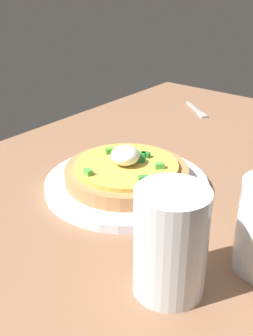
{
  "coord_description": "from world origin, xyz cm",
  "views": [
    {
      "loc": [
        44.58,
        31.86,
        33.2
      ],
      "look_at": [
        1.7,
        -2.71,
        6.14
      ],
      "focal_mm": 44.7,
      "sensor_mm": 36.0,
      "label": 1
    }
  ],
  "objects": [
    {
      "name": "fork",
      "position": [
        -36.0,
        -12.49,
        3.11
      ],
      "size": [
        7.63,
        9.23,
        0.5
      ],
      "rotation": [
        0.0,
        0.0,
        0.9
      ],
      "color": "#B7B7BC",
      "rests_on": "dining_table"
    },
    {
      "name": "dining_table",
      "position": [
        0.0,
        0.0,
        1.43
      ],
      "size": [
        108.05,
        65.49,
        2.86
      ],
      "primitive_type": "cube",
      "color": "#8D6347",
      "rests_on": "ground"
    },
    {
      "name": "pizza",
      "position": [
        1.72,
        -2.71,
        5.6
      ],
      "size": [
        18.26,
        18.26,
        5.54
      ],
      "color": "#BE804D",
      "rests_on": "plate"
    },
    {
      "name": "cup_near",
      "position": [
        15.76,
        14.17,
        7.9
      ],
      "size": [
        7.39,
        7.39,
        11.52
      ],
      "color": "silver",
      "rests_on": "dining_table"
    },
    {
      "name": "plate",
      "position": [
        1.7,
        -2.71,
        3.5
      ],
      "size": [
        24.36,
        24.36,
        1.28
      ],
      "primitive_type": "cylinder",
      "color": "white",
      "rests_on": "dining_table"
    }
  ]
}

